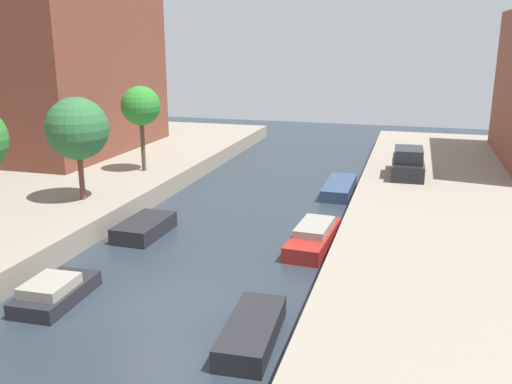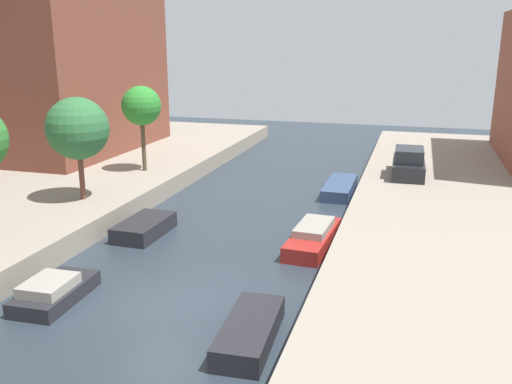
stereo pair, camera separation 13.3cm
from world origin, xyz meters
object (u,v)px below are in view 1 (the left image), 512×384
at_px(moored_boat_right_3, 314,237).
at_px(street_tree_3, 77,129).
at_px(street_tree_4, 141,106).
at_px(moored_boat_left_3, 144,228).
at_px(moored_boat_right_4, 339,187).
at_px(moored_boat_left_2, 55,292).
at_px(moored_boat_right_2, 252,331).
at_px(parked_car, 408,164).

bearing_deg(moored_boat_right_3, street_tree_3, 177.71).
bearing_deg(street_tree_4, street_tree_3, -90.00).
distance_m(street_tree_3, moored_boat_right_3, 11.93).
xyz_separation_m(moored_boat_left_3, moored_boat_right_4, (7.31, 9.36, -0.03)).
bearing_deg(moored_boat_left_3, street_tree_3, 161.91).
height_order(street_tree_3, moored_boat_left_2, street_tree_3).
xyz_separation_m(street_tree_4, moored_boat_right_4, (11.14, 1.88, -4.41)).
distance_m(moored_boat_left_3, moored_boat_right_2, 10.10).
relative_size(moored_boat_left_3, moored_boat_right_3, 0.70).
distance_m(street_tree_4, moored_boat_right_4, 12.13).
bearing_deg(street_tree_4, moored_boat_right_2, -53.33).
distance_m(street_tree_4, moored_boat_right_3, 13.77).
xyz_separation_m(street_tree_4, moored_boat_left_3, (3.83, -7.48, -4.38)).
bearing_deg(parked_car, moored_boat_right_4, -162.50).
bearing_deg(moored_boat_right_4, moored_boat_right_3, -89.35).
relative_size(street_tree_4, moored_boat_right_3, 1.06).
bearing_deg(moored_boat_right_4, street_tree_3, -143.97).
bearing_deg(street_tree_3, street_tree_4, 90.00).
xyz_separation_m(moored_boat_right_3, moored_boat_right_4, (-0.10, 8.55, -0.08)).
xyz_separation_m(moored_boat_left_3, moored_boat_right_2, (7.09, -7.19, -0.02)).
distance_m(street_tree_4, moored_boat_left_2, 15.29).
bearing_deg(moored_boat_right_3, street_tree_4, 149.30).
bearing_deg(moored_boat_right_2, parked_car, 77.73).
relative_size(parked_car, moored_boat_right_2, 1.15).
bearing_deg(parked_car, moored_boat_left_3, -136.16).
xyz_separation_m(street_tree_3, street_tree_4, (-0.00, 6.22, 0.35)).
bearing_deg(street_tree_4, moored_boat_left_2, -74.14).
height_order(street_tree_3, moored_boat_right_4, street_tree_3).
xyz_separation_m(moored_boat_right_2, moored_boat_right_4, (0.22, 16.55, -0.01)).
distance_m(moored_boat_right_2, moored_boat_right_4, 16.55).
distance_m(parked_car, moored_boat_left_2, 20.26).
relative_size(moored_boat_left_3, moored_boat_right_4, 0.71).
distance_m(street_tree_4, parked_car, 15.38).
height_order(street_tree_4, moored_boat_left_3, street_tree_4).
height_order(parked_car, moored_boat_right_2, parked_car).
distance_m(moored_boat_right_2, moored_boat_right_3, 8.00).
bearing_deg(parked_car, moored_boat_right_2, -102.27).
bearing_deg(moored_boat_right_3, moored_boat_right_4, 90.65).
relative_size(street_tree_4, moored_boat_left_2, 1.55).
bearing_deg(moored_boat_right_2, moored_boat_left_3, 134.58).
bearing_deg(moored_boat_right_2, moored_boat_right_4, 89.22).
bearing_deg(street_tree_3, moored_boat_right_4, 36.03).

